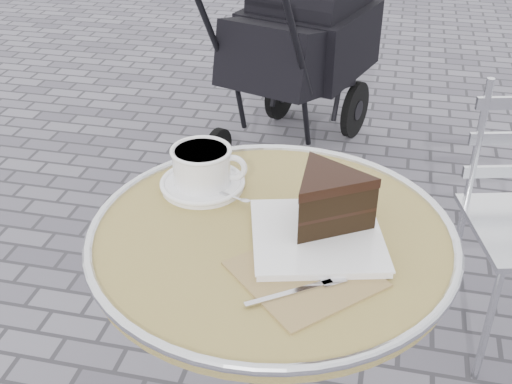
% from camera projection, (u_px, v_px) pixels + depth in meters
% --- Properties ---
extents(cafe_table, '(0.72, 0.72, 0.74)m').
position_uv_depth(cafe_table, '(271.00, 297.00, 1.33)').
color(cafe_table, silver).
rests_on(cafe_table, ground).
extents(cappuccino_set, '(0.20, 0.18, 0.09)m').
position_uv_depth(cappuccino_set, '(203.00, 171.00, 1.36)').
color(cappuccino_set, white).
rests_on(cappuccino_set, cafe_table).
extents(cake_plate_set, '(0.31, 0.40, 0.13)m').
position_uv_depth(cake_plate_set, '(325.00, 209.00, 1.20)').
color(cake_plate_set, '#947651').
rests_on(cake_plate_set, cafe_table).
extents(baby_stroller, '(0.71, 1.07, 1.02)m').
position_uv_depth(baby_stroller, '(298.00, 53.00, 2.89)').
color(baby_stroller, black).
rests_on(baby_stroller, ground).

